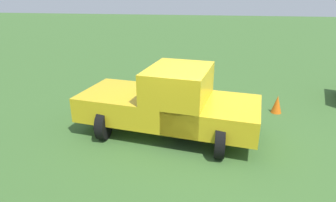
# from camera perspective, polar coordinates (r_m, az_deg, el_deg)

# --- Properties ---
(ground_plane) EXTENTS (80.00, 80.00, 0.00)m
(ground_plane) POSITION_cam_1_polar(r_m,az_deg,el_deg) (7.25, 5.50, -8.16)
(ground_plane) COLOR #3D662D
(pickup_truck) EXTENTS (2.72, 4.78, 1.80)m
(pickup_truck) POSITION_cam_1_polar(r_m,az_deg,el_deg) (7.27, 0.88, 0.06)
(pickup_truck) COLOR black
(pickup_truck) RESTS_ON ground_plane
(traffic_cone) EXTENTS (0.32, 0.32, 0.55)m
(traffic_cone) POSITION_cam_1_polar(r_m,az_deg,el_deg) (9.40, 20.93, -0.61)
(traffic_cone) COLOR orange
(traffic_cone) RESTS_ON ground_plane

